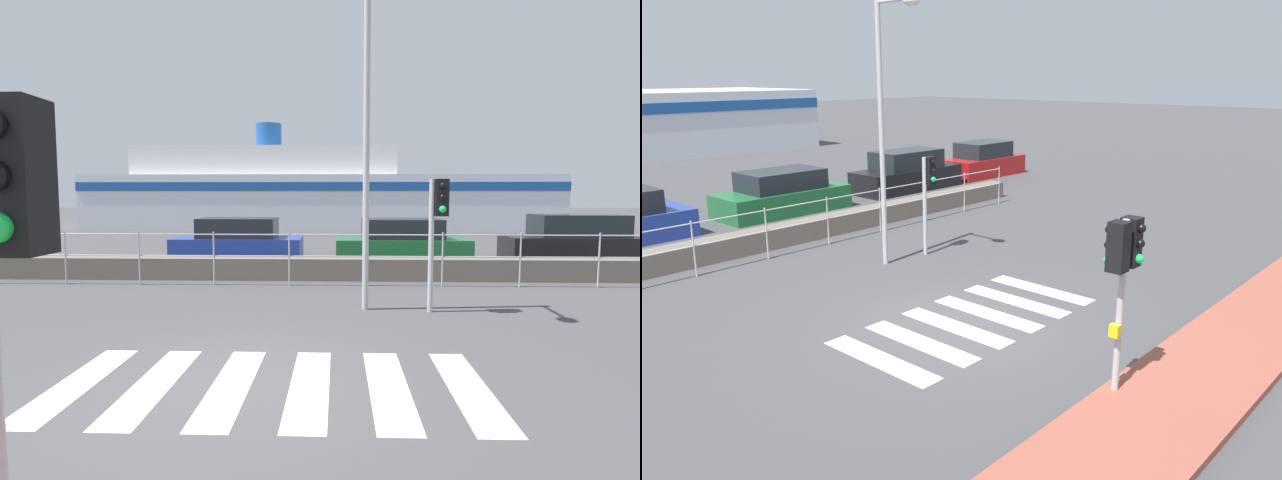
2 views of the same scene
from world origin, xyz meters
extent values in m
plane|color=#424244|center=(0.00, 0.00, 0.00)|extent=(160.00, 160.00, 0.00)
cube|color=#934C3D|center=(0.00, -4.10, 0.06)|extent=(24.00, 1.80, 0.12)
cube|color=silver|center=(-1.86, 0.00, 0.00)|extent=(0.45, 2.40, 0.01)
cube|color=silver|center=(-0.96, 0.00, 0.00)|extent=(0.45, 2.40, 0.01)
cube|color=silver|center=(-0.06, 0.00, 0.00)|extent=(0.45, 2.40, 0.01)
cube|color=silver|center=(0.84, 0.00, 0.00)|extent=(0.45, 2.40, 0.01)
cube|color=silver|center=(1.74, 0.00, 0.00)|extent=(0.45, 2.40, 0.01)
cube|color=silver|center=(2.64, 0.00, 0.00)|extent=(0.45, 2.40, 0.01)
cube|color=#6B6056|center=(0.00, 7.21, 0.28)|extent=(20.32, 0.55, 0.56)
cylinder|color=#B2B2B5|center=(0.00, 6.33, 1.23)|extent=(18.29, 0.03, 0.03)
cylinder|color=#B2B2B5|center=(0.00, 6.33, 0.71)|extent=(18.29, 0.03, 0.03)
cylinder|color=#B2B2B5|center=(-1.83, 6.33, 0.65)|extent=(0.04, 0.04, 1.30)
cylinder|color=#B2B2B5|center=(0.00, 6.33, 0.65)|extent=(0.04, 0.04, 1.30)
cylinder|color=#B2B2B5|center=(1.83, 6.33, 0.65)|extent=(0.04, 0.04, 1.30)
cylinder|color=#B2B2B5|center=(3.66, 6.33, 0.65)|extent=(0.04, 0.04, 1.30)
cylinder|color=#B2B2B5|center=(5.49, 6.33, 0.65)|extent=(0.04, 0.04, 1.30)
cylinder|color=#B2B2B5|center=(7.32, 6.33, 0.65)|extent=(0.04, 0.04, 1.30)
cylinder|color=#B2B2B5|center=(9.14, 6.33, 0.65)|extent=(0.04, 0.04, 1.30)
cylinder|color=#B2B2B5|center=(-0.42, -3.39, 1.30)|extent=(0.10, 0.10, 2.60)
cube|color=black|center=(-0.59, -3.39, 2.26)|extent=(0.24, 0.24, 0.68)
sphere|color=black|center=(-0.59, -3.25, 2.47)|extent=(0.13, 0.13, 0.13)
sphere|color=black|center=(-0.59, -3.25, 2.26)|extent=(0.13, 0.13, 0.13)
sphere|color=#19D84C|center=(-0.59, -3.25, 2.05)|extent=(0.13, 0.13, 0.13)
cube|color=black|center=(-0.25, -3.39, 2.26)|extent=(0.24, 0.24, 0.68)
sphere|color=black|center=(-0.25, -3.53, 2.47)|extent=(0.13, 0.13, 0.13)
sphere|color=black|center=(-0.25, -3.53, 2.26)|extent=(0.13, 0.13, 0.13)
sphere|color=#19D84C|center=(-0.25, -3.53, 2.05)|extent=(0.13, 0.13, 0.13)
cube|color=yellow|center=(-0.53, -3.39, 1.05)|extent=(0.10, 0.14, 0.18)
cylinder|color=#B2B2B5|center=(2.89, 3.72, 1.24)|extent=(0.10, 0.10, 2.47)
cube|color=black|center=(3.06, 3.72, 2.13)|extent=(0.24, 0.24, 0.68)
sphere|color=black|center=(3.06, 3.58, 2.34)|extent=(0.13, 0.13, 0.13)
sphere|color=black|center=(3.06, 3.58, 2.13)|extent=(0.13, 0.13, 0.13)
sphere|color=#19D84C|center=(3.06, 3.58, 1.92)|extent=(0.13, 0.13, 0.13)
cylinder|color=#B2B2B5|center=(1.69, 3.88, 3.05)|extent=(0.12, 0.12, 6.10)
cylinder|color=#B2B2B5|center=(1.69, 3.34, 5.95)|extent=(0.07, 1.08, 0.07)
ellipsoid|color=silver|center=(1.69, 2.80, 5.90)|extent=(0.32, 0.42, 0.19)
cube|color=#1E6633|center=(3.24, 10.70, 0.39)|extent=(4.24, 1.85, 0.77)
cube|color=#1E2328|center=(3.24, 10.70, 1.09)|extent=(2.55, 1.63, 0.63)
cube|color=black|center=(8.85, 10.70, 0.43)|extent=(4.52, 1.71, 0.85)
cube|color=#1E2328|center=(8.85, 10.70, 1.20)|extent=(2.71, 1.50, 0.70)
cube|color=#B21919|center=(13.52, 10.70, 0.41)|extent=(3.98, 1.72, 0.83)
cube|color=#1E2328|center=(13.52, 10.70, 1.17)|extent=(2.39, 1.52, 0.68)
camera|label=1|loc=(1.15, -5.52, 2.18)|focal=28.00mm
camera|label=2|loc=(-7.83, -7.10, 4.47)|focal=35.00mm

